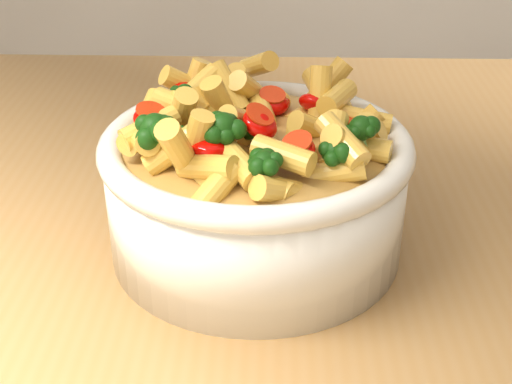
{
  "coord_description": "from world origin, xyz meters",
  "views": [
    {
      "loc": [
        0.01,
        -0.53,
        1.21
      ],
      "look_at": [
        -0.0,
        -0.06,
        0.95
      ],
      "focal_mm": 50.0,
      "sensor_mm": 36.0,
      "label": 1
    }
  ],
  "objects": [
    {
      "name": "pasta_salad",
      "position": [
        -0.0,
        -0.06,
        1.01
      ],
      "size": [
        0.18,
        0.18,
        0.04
      ],
      "color": "#EDB74A",
      "rests_on": "serving_bowl"
    },
    {
      "name": "serving_bowl",
      "position": [
        -0.0,
        -0.06,
        0.95
      ],
      "size": [
        0.23,
        0.23,
        0.1
      ],
      "color": "white",
      "rests_on": "table"
    },
    {
      "name": "table",
      "position": [
        0.0,
        0.0,
        0.8
      ],
      "size": [
        1.2,
        0.8,
        0.9
      ],
      "color": "#A37746",
      "rests_on": "ground"
    }
  ]
}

